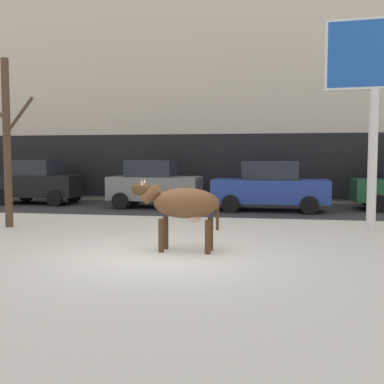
{
  "coord_description": "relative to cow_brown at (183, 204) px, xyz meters",
  "views": [
    {
      "loc": [
        2.17,
        -8.85,
        1.98
      ],
      "look_at": [
        0.22,
        2.54,
        1.1
      ],
      "focal_mm": 42.96,
      "sensor_mm": 36.0,
      "label": 1
    }
  ],
  "objects": [
    {
      "name": "billboard",
      "position": [
        4.45,
        3.33,
        3.32
      ],
      "size": [
        2.53,
        0.41,
        5.56
      ],
      "color": "silver",
      "rests_on": "ground"
    },
    {
      "name": "bare_tree_left_lot",
      "position": [
        -5.5,
        2.47,
        1.47
      ],
      "size": [
        1.49,
        1.52,
        4.72
      ],
      "color": "#4C3828",
      "rests_on": "ground"
    },
    {
      "name": "car_grey_hatchback",
      "position": [
        -2.67,
        8.04,
        -0.07
      ],
      "size": [
        3.53,
        1.98,
        1.86
      ],
      "color": "slate",
      "rests_on": "ground"
    },
    {
      "name": "cow_brown",
      "position": [
        0.0,
        0.0,
        0.0
      ],
      "size": [
        1.9,
        0.62,
        1.54
      ],
      "color": "brown",
      "rests_on": "ground"
    },
    {
      "name": "pedestrian_by_cars",
      "position": [
        -7.24,
        11.45,
        -0.11
      ],
      "size": [
        0.36,
        0.24,
        1.73
      ],
      "color": "#282833",
      "rests_on": "ground"
    },
    {
      "name": "ground_plane",
      "position": [
        -0.36,
        -0.54,
        -0.99
      ],
      "size": [
        120.0,
        120.0,
        0.0
      ],
      "primitive_type": "plane",
      "color": "white"
    },
    {
      "name": "road_strip",
      "position": [
        -0.36,
        8.3,
        -0.99
      ],
      "size": [
        60.0,
        5.6,
        0.01
      ],
      "primitive_type": "cube",
      "color": "#333338",
      "rests_on": "ground"
    },
    {
      "name": "car_black_hatchback",
      "position": [
        -7.9,
        8.68,
        -0.07
      ],
      "size": [
        3.53,
        1.98,
        1.86
      ],
      "color": "black",
      "rests_on": "ground"
    },
    {
      "name": "building_facade",
      "position": [
        -0.36,
        13.89,
        5.49
      ],
      "size": [
        44.0,
        6.1,
        13.0
      ],
      "color": "beige",
      "rests_on": "ground"
    },
    {
      "name": "car_blue_sedan",
      "position": [
        1.8,
        7.72,
        -0.09
      ],
      "size": [
        4.24,
        2.05,
        1.84
      ],
      "color": "#233D9E",
      "rests_on": "ground"
    }
  ]
}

